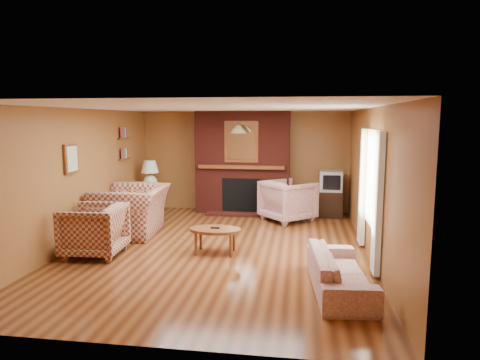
% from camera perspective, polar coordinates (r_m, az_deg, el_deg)
% --- Properties ---
extents(floor, '(6.50, 6.50, 0.00)m').
position_cam_1_polar(floor, '(7.46, -2.84, -9.14)').
color(floor, '#49230F').
rests_on(floor, ground).
extents(ceiling, '(6.50, 6.50, 0.00)m').
position_cam_1_polar(ceiling, '(7.13, -2.98, 9.61)').
color(ceiling, white).
rests_on(ceiling, wall_back).
extents(wall_back, '(6.50, 0.00, 6.50)m').
position_cam_1_polar(wall_back, '(10.38, 0.56, 2.51)').
color(wall_back, '#94582D').
rests_on(wall_back, floor).
extents(wall_front, '(6.50, 0.00, 6.50)m').
position_cam_1_polar(wall_front, '(4.11, -11.73, -6.27)').
color(wall_front, '#94582D').
rests_on(wall_front, floor).
extents(wall_left, '(0.00, 6.50, 6.50)m').
position_cam_1_polar(wall_left, '(8.06, -20.63, 0.38)').
color(wall_left, '#94582D').
rests_on(wall_left, floor).
extents(wall_right, '(0.00, 6.50, 6.50)m').
position_cam_1_polar(wall_right, '(7.15, 17.15, -0.38)').
color(wall_right, '#94582D').
rests_on(wall_right, floor).
extents(fireplace, '(2.20, 0.82, 2.40)m').
position_cam_1_polar(fireplace, '(10.12, 0.36, 2.26)').
color(fireplace, '#4F1811').
rests_on(fireplace, floor).
extents(window_right, '(0.10, 1.85, 2.00)m').
position_cam_1_polar(window_right, '(6.96, 16.99, -1.21)').
color(window_right, beige).
rests_on(window_right, wall_right).
extents(bookshelf, '(0.09, 0.55, 0.71)m').
position_cam_1_polar(bookshelf, '(9.69, -15.05, 4.60)').
color(bookshelf, brown).
rests_on(bookshelf, wall_left).
extents(botanical_print, '(0.05, 0.40, 0.50)m').
position_cam_1_polar(botanical_print, '(7.75, -21.60, 2.64)').
color(botanical_print, brown).
rests_on(botanical_print, wall_left).
extents(pendant_light, '(0.36, 0.36, 0.48)m').
position_cam_1_polar(pendant_light, '(9.40, -0.22, 6.81)').
color(pendant_light, black).
rests_on(pendant_light, ceiling).
extents(plaid_loveseat, '(1.35, 1.51, 0.92)m').
position_cam_1_polar(plaid_loveseat, '(8.54, -14.22, -3.97)').
color(plaid_loveseat, maroon).
rests_on(plaid_loveseat, floor).
extents(plaid_armchair, '(0.98, 0.96, 0.84)m').
position_cam_1_polar(plaid_armchair, '(7.40, -18.91, -6.34)').
color(plaid_armchair, maroon).
rests_on(plaid_armchair, floor).
extents(floral_sofa, '(0.83, 1.78, 0.51)m').
position_cam_1_polar(floral_sofa, '(5.82, 13.14, -11.76)').
color(floral_sofa, beige).
rests_on(floral_sofa, floor).
extents(floral_armchair, '(1.37, 1.37, 0.90)m').
position_cam_1_polar(floral_armchair, '(9.41, 6.42, -2.75)').
color(floral_armchair, beige).
rests_on(floral_armchair, floor).
extents(coffee_table, '(0.86, 0.53, 0.44)m').
position_cam_1_polar(coffee_table, '(7.13, -3.32, -6.88)').
color(coffee_table, brown).
rests_on(coffee_table, floor).
extents(side_table, '(0.48, 0.48, 0.61)m').
position_cam_1_polar(side_table, '(10.24, -11.80, -2.81)').
color(side_table, brown).
rests_on(side_table, floor).
extents(table_lamp, '(0.40, 0.40, 0.66)m').
position_cam_1_polar(table_lamp, '(10.14, -11.91, 0.91)').
color(table_lamp, silver).
rests_on(table_lamp, side_table).
extents(tv_stand, '(0.57, 0.53, 0.60)m').
position_cam_1_polar(tv_stand, '(10.00, 11.94, -3.11)').
color(tv_stand, black).
rests_on(tv_stand, floor).
extents(crt_tv, '(0.51, 0.51, 0.46)m').
position_cam_1_polar(crt_tv, '(9.91, 12.03, -0.13)').
color(crt_tv, '#9D9FA4').
rests_on(crt_tv, tv_stand).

